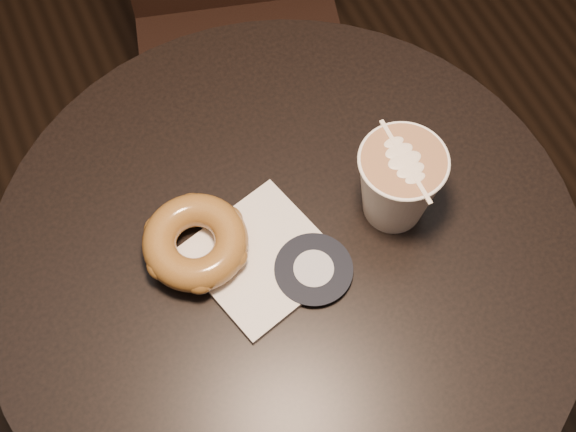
{
  "coord_description": "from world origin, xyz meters",
  "views": [
    {
      "loc": [
        -0.15,
        -0.34,
        1.6
      ],
      "look_at": [
        0.01,
        0.03,
        0.79
      ],
      "focal_mm": 50.0,
      "sensor_mm": 36.0,
      "label": 1
    }
  ],
  "objects_px": {
    "pastry_bag": "(262,258)",
    "doughnut": "(195,242)",
    "chair": "(237,0)",
    "cafe_table": "(287,314)",
    "latte_cup": "(398,185)"
  },
  "relations": [
    {
      "from": "pastry_bag",
      "to": "doughnut",
      "type": "height_order",
      "value": "doughnut"
    },
    {
      "from": "chair",
      "to": "cafe_table",
      "type": "bearing_deg",
      "value": -90.92
    },
    {
      "from": "latte_cup",
      "to": "chair",
      "type": "bearing_deg",
      "value": 88.05
    },
    {
      "from": "doughnut",
      "to": "latte_cup",
      "type": "xyz_separation_m",
      "value": [
        0.23,
        -0.04,
        0.03
      ]
    },
    {
      "from": "pastry_bag",
      "to": "doughnut",
      "type": "relative_size",
      "value": 1.2
    },
    {
      "from": "cafe_table",
      "to": "doughnut",
      "type": "bearing_deg",
      "value": 153.46
    },
    {
      "from": "pastry_bag",
      "to": "latte_cup",
      "type": "xyz_separation_m",
      "value": [
        0.17,
        -0.0,
        0.05
      ]
    },
    {
      "from": "latte_cup",
      "to": "cafe_table",
      "type": "bearing_deg",
      "value": -177.59
    },
    {
      "from": "doughnut",
      "to": "cafe_table",
      "type": "bearing_deg",
      "value": -26.54
    },
    {
      "from": "cafe_table",
      "to": "chair",
      "type": "relative_size",
      "value": 0.8
    },
    {
      "from": "cafe_table",
      "to": "latte_cup",
      "type": "distance_m",
      "value": 0.29
    },
    {
      "from": "doughnut",
      "to": "pastry_bag",
      "type": "bearing_deg",
      "value": -31.42
    },
    {
      "from": "cafe_table",
      "to": "doughnut",
      "type": "xyz_separation_m",
      "value": [
        -0.09,
        0.05,
        0.23
      ]
    },
    {
      "from": "pastry_bag",
      "to": "doughnut",
      "type": "bearing_deg",
      "value": 132.25
    },
    {
      "from": "chair",
      "to": "doughnut",
      "type": "relative_size",
      "value": 7.81
    }
  ]
}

